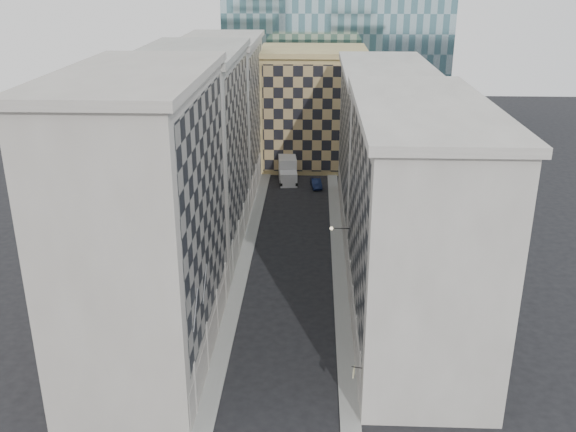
# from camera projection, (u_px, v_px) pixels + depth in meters

# --- Properties ---
(sidewalk_west) EXTENTS (1.50, 100.00, 0.15)m
(sidewalk_west) POSITION_uv_depth(u_px,v_px,m) (245.00, 257.00, 72.47)
(sidewalk_west) COLOR gray
(sidewalk_west) RESTS_ON ground
(sidewalk_east) EXTENTS (1.50, 100.00, 0.15)m
(sidewalk_east) POSITION_uv_depth(u_px,v_px,m) (338.00, 259.00, 72.05)
(sidewalk_east) COLOR gray
(sidewalk_east) RESTS_ON ground
(bldg_left_a) EXTENTS (10.80, 22.80, 23.70)m
(bldg_left_a) POSITION_uv_depth(u_px,v_px,m) (146.00, 222.00, 50.74)
(bldg_left_a) COLOR #A29B92
(bldg_left_a) RESTS_ON ground
(bldg_left_b) EXTENTS (10.80, 22.80, 22.70)m
(bldg_left_b) POSITION_uv_depth(u_px,v_px,m) (196.00, 153.00, 71.41)
(bldg_left_b) COLOR gray
(bldg_left_b) RESTS_ON ground
(bldg_left_c) EXTENTS (10.80, 22.80, 21.70)m
(bldg_left_c) POSITION_uv_depth(u_px,v_px,m) (223.00, 115.00, 92.08)
(bldg_left_c) COLOR #A29B92
(bldg_left_c) RESTS_ON ground
(bldg_right_a) EXTENTS (10.80, 26.80, 20.70)m
(bldg_right_a) POSITION_uv_depth(u_px,v_px,m) (414.00, 225.00, 54.15)
(bldg_right_a) COLOR #A5A097
(bldg_right_a) RESTS_ON ground
(bldg_right_b) EXTENTS (10.80, 28.80, 19.70)m
(bldg_right_b) POSITION_uv_depth(u_px,v_px,m) (383.00, 147.00, 79.47)
(bldg_right_b) COLOR #A5A097
(bldg_right_b) RESTS_ON ground
(tan_block) EXTENTS (16.80, 14.80, 18.80)m
(tan_block) POSITION_uv_depth(u_px,v_px,m) (313.00, 107.00, 104.09)
(tan_block) COLOR tan
(tan_block) RESTS_ON ground
(flagpoles_left) EXTENTS (0.10, 6.33, 2.33)m
(flagpoles_left) POSITION_uv_depth(u_px,v_px,m) (200.00, 296.00, 47.27)
(flagpoles_left) COLOR gray
(flagpoles_left) RESTS_ON ground
(bracket_lamp) EXTENTS (1.98, 0.36, 0.36)m
(bracket_lamp) POSITION_uv_depth(u_px,v_px,m) (333.00, 228.00, 64.28)
(bracket_lamp) COLOR black
(bracket_lamp) RESTS_ON ground
(box_truck) EXTENTS (3.25, 6.71, 3.56)m
(box_truck) POSITION_uv_depth(u_px,v_px,m) (288.00, 171.00, 98.05)
(box_truck) COLOR silver
(box_truck) RESTS_ON ground
(dark_car) EXTENTS (1.91, 4.18, 1.33)m
(dark_car) POSITION_uv_depth(u_px,v_px,m) (316.00, 183.00, 95.34)
(dark_car) COLOR #0E1634
(dark_car) RESTS_ON ground
(shop_sign) EXTENTS (0.76, 0.66, 0.74)m
(shop_sign) POSITION_uv_depth(u_px,v_px,m) (354.00, 371.00, 45.54)
(shop_sign) COLOR black
(shop_sign) RESTS_ON ground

